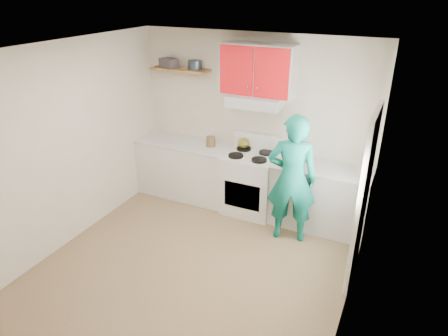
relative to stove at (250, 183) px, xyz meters
The scene contains 21 objects.
floor 1.64m from the stove, 93.63° to the right, with size 3.80×3.80×0.00m, color brown.
ceiling 2.66m from the stove, 93.63° to the right, with size 3.60×3.80×0.04m, color white.
back_wall 0.91m from the stove, 107.10° to the left, with size 3.60×0.04×2.60m, color beige.
front_wall 3.58m from the stove, 91.65° to the right, with size 3.60×0.04×2.60m, color beige.
left_wall 2.61m from the stove, 140.34° to the right, with size 0.04×3.80×2.60m, color beige.
right_wall 2.46m from the stove, 42.81° to the right, with size 0.04×3.80×2.60m, color beige.
door 1.97m from the stove, 27.58° to the right, with size 0.05×0.85×2.05m, color white.
door_glass 2.11m from the stove, 27.97° to the right, with size 0.01×0.55×0.95m, color white.
counter_left 1.14m from the stove, behind, with size 1.52×0.60×0.90m, color silver.
counter_right 1.04m from the stove, ahead, with size 1.32×0.60×0.90m, color silver.
stove is the anchor object (origin of this frame).
range_hood 1.24m from the stove, 90.00° to the left, with size 0.76×0.44×0.15m, color silver.
upper_cabinets 1.67m from the stove, 90.00° to the left, with size 1.02×0.33×0.70m, color red.
shelf 2.01m from the stove, behind, with size 0.90×0.30×0.04m, color brown.
books 2.19m from the stove, behind, with size 0.26×0.19×0.13m, color #3E363C.
tin 1.94m from the stove, 168.40° to the left, with size 0.20×0.20×0.13m, color #333D4C.
kettle 0.61m from the stove, 135.99° to the left, with size 0.19×0.19×0.16m, color olive.
crock 0.87m from the stove, behind, with size 0.14×0.14×0.17m, color brown.
cutting_board 0.92m from the stove, ahead, with size 0.27×0.20×0.02m, color olive.
silicone_mat 1.59m from the stove, ahead, with size 0.28×0.23×0.01m, color red.
person 0.96m from the stove, 30.50° to the right, with size 0.64×0.42×1.77m, color #0C6C5A.
Camera 1 is at (2.06, -3.45, 3.20)m, focal length 32.19 mm.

